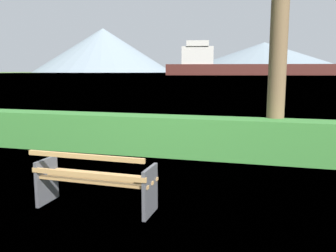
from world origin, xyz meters
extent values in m
plane|color=#567A38|center=(0.00, 0.00, 0.00)|extent=(1400.00, 1400.00, 0.00)
plane|color=#6B8EA3|center=(0.00, 307.20, 0.00)|extent=(620.00, 620.00, 0.00)
cube|color=tan|center=(-0.01, -0.19, 0.45)|extent=(1.73, 0.12, 0.04)
cube|color=tan|center=(0.00, 0.00, 0.45)|extent=(1.73, 0.12, 0.04)
cube|color=tan|center=(0.01, 0.19, 0.45)|extent=(1.73, 0.12, 0.04)
cube|color=tan|center=(-0.01, -0.27, 0.57)|extent=(1.73, 0.09, 0.06)
cube|color=tan|center=(-0.01, -0.31, 0.84)|extent=(1.73, 0.09, 0.06)
cube|color=#4C4C51|center=(-0.82, 0.00, 0.34)|extent=(0.06, 0.51, 0.68)
cube|color=#4C4C51|center=(0.82, -0.04, 0.34)|extent=(0.06, 0.51, 0.68)
cube|color=#387A33|center=(0.00, 3.44, 0.46)|extent=(12.77, 0.74, 0.92)
cylinder|color=brown|center=(2.54, 3.82, 2.41)|extent=(0.39, 0.39, 4.83)
cube|color=#471E19|center=(-3.34, 180.01, 2.74)|extent=(88.13, 25.10, 5.48)
cube|color=beige|center=(-30.98, 175.31, 9.86)|extent=(17.14, 12.00, 8.77)
cube|color=beige|center=(-30.98, 175.31, 15.62)|extent=(12.65, 12.24, 2.74)
cone|color=gray|center=(-272.67, 575.48, 38.04)|extent=(242.31, 242.31, 76.08)
cone|color=gray|center=(0.00, 584.31, 23.63)|extent=(279.72, 279.72, 47.25)
camera|label=1|loc=(2.27, -4.45, 1.96)|focal=37.76mm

